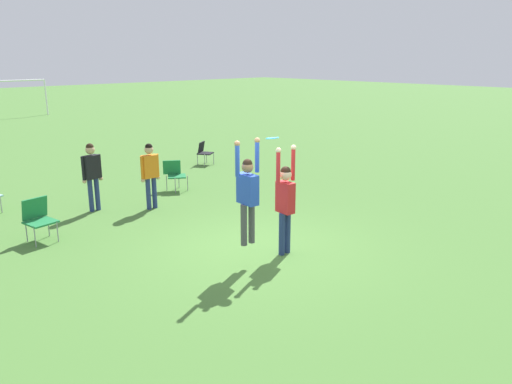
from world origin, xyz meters
TOP-DOWN VIEW (x-y plane):
  - ground_plane at (0.00, 0.00)m, footprint 120.00×120.00m
  - person_jumping at (-0.63, -0.39)m, footprint 0.59×0.45m
  - person_defending at (0.29, -0.48)m, footprint 0.53×0.39m
  - frisbee at (-0.03, -0.41)m, footprint 0.24×0.24m
  - camping_chair_0 at (-2.94, 3.67)m, footprint 0.63×0.67m
  - camping_chair_1 at (1.58, 5.12)m, footprint 0.71×0.78m
  - camping_chair_3 at (4.46, 7.40)m, footprint 0.68×0.74m
  - person_spectator_near at (0.06, 4.00)m, footprint 0.55×0.22m
  - person_spectator_far at (-1.09, 4.85)m, footprint 0.55×0.26m

SIDE VIEW (x-z plane):
  - ground_plane at x=0.00m, z-range 0.00..0.00m
  - camping_chair_3 at x=4.46m, z-range 0.08..0.89m
  - camping_chair_1 at x=1.58m, z-range 0.08..0.96m
  - camping_chair_0 at x=-2.94m, z-range 0.07..1.00m
  - person_spectator_near at x=0.06m, z-range 0.17..1.88m
  - person_spectator_far at x=-1.09m, z-range 0.18..1.92m
  - person_defending at x=0.29m, z-range 0.07..2.25m
  - person_jumping at x=-0.63m, z-range 0.48..2.46m
  - frisbee at x=-0.03m, z-range 2.34..2.39m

